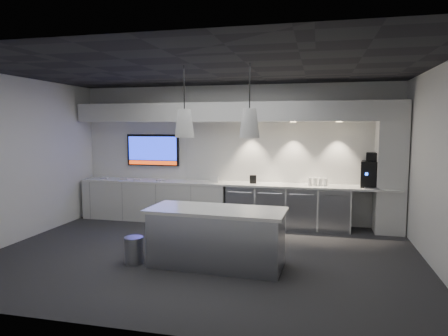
% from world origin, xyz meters
% --- Properties ---
extents(floor, '(7.00, 7.00, 0.00)m').
position_xyz_m(floor, '(0.00, 0.00, 0.00)').
color(floor, '#2B2B2D').
rests_on(floor, ground).
extents(ceiling, '(7.00, 7.00, 0.00)m').
position_xyz_m(ceiling, '(0.00, 0.00, 3.00)').
color(ceiling, black).
rests_on(ceiling, wall_back).
extents(wall_back, '(7.00, 0.00, 7.00)m').
position_xyz_m(wall_back, '(0.00, 2.50, 1.50)').
color(wall_back, white).
rests_on(wall_back, floor).
extents(wall_front, '(7.00, 0.00, 7.00)m').
position_xyz_m(wall_front, '(0.00, -2.50, 1.50)').
color(wall_front, white).
rests_on(wall_front, floor).
extents(wall_left, '(0.00, 7.00, 7.00)m').
position_xyz_m(wall_left, '(-3.50, 0.00, 1.50)').
color(wall_left, white).
rests_on(wall_left, floor).
extents(wall_right, '(0.00, 7.00, 7.00)m').
position_xyz_m(wall_right, '(3.50, 0.00, 1.50)').
color(wall_right, white).
rests_on(wall_right, floor).
extents(back_counter, '(6.80, 0.65, 0.04)m').
position_xyz_m(back_counter, '(0.00, 2.17, 0.88)').
color(back_counter, white).
rests_on(back_counter, left_base_cabinets).
extents(left_base_cabinets, '(3.30, 0.63, 0.86)m').
position_xyz_m(left_base_cabinets, '(-1.75, 2.17, 0.43)').
color(left_base_cabinets, silver).
rests_on(left_base_cabinets, floor).
extents(fridge_unit_a, '(0.60, 0.61, 0.85)m').
position_xyz_m(fridge_unit_a, '(0.25, 2.17, 0.42)').
color(fridge_unit_a, '#989AA0').
rests_on(fridge_unit_a, floor).
extents(fridge_unit_b, '(0.60, 0.61, 0.85)m').
position_xyz_m(fridge_unit_b, '(0.88, 2.17, 0.42)').
color(fridge_unit_b, '#989AA0').
rests_on(fridge_unit_b, floor).
extents(fridge_unit_c, '(0.60, 0.61, 0.85)m').
position_xyz_m(fridge_unit_c, '(1.51, 2.17, 0.42)').
color(fridge_unit_c, '#989AA0').
rests_on(fridge_unit_c, floor).
extents(fridge_unit_d, '(0.60, 0.61, 0.85)m').
position_xyz_m(fridge_unit_d, '(2.14, 2.17, 0.42)').
color(fridge_unit_d, '#989AA0').
rests_on(fridge_unit_d, floor).
extents(backsplash, '(4.60, 0.03, 1.30)m').
position_xyz_m(backsplash, '(1.20, 2.48, 1.55)').
color(backsplash, silver).
rests_on(backsplash, wall_back).
extents(soffit, '(6.90, 0.60, 0.40)m').
position_xyz_m(soffit, '(0.00, 2.20, 2.40)').
color(soffit, silver).
rests_on(soffit, wall_back).
extents(column, '(0.55, 0.55, 2.60)m').
position_xyz_m(column, '(3.20, 2.20, 1.30)').
color(column, silver).
rests_on(column, floor).
extents(wall_tv, '(1.25, 0.07, 0.72)m').
position_xyz_m(wall_tv, '(-1.90, 2.45, 1.56)').
color(wall_tv, black).
rests_on(wall_tv, wall_back).
extents(island, '(2.10, 0.97, 0.88)m').
position_xyz_m(island, '(0.34, -0.41, 0.44)').
color(island, '#989AA0').
rests_on(island, floor).
extents(bin, '(0.31, 0.31, 0.41)m').
position_xyz_m(bin, '(-0.92, -0.61, 0.21)').
color(bin, '#989AA0').
rests_on(bin, floor).
extents(coffee_machine, '(0.44, 0.59, 0.69)m').
position_xyz_m(coffee_machine, '(2.85, 2.20, 1.18)').
color(coffee_machine, black).
rests_on(coffee_machine, back_counter).
extents(sign_black, '(0.14, 0.05, 0.18)m').
position_xyz_m(sign_black, '(0.48, 2.15, 0.99)').
color(sign_black, black).
rests_on(sign_black, back_counter).
extents(sign_white, '(0.18, 0.05, 0.14)m').
position_xyz_m(sign_white, '(-0.35, 2.10, 0.97)').
color(sign_white, white).
rests_on(sign_white, back_counter).
extents(cup_cluster, '(0.39, 0.18, 0.16)m').
position_xyz_m(cup_cluster, '(1.82, 2.18, 0.98)').
color(cup_cluster, white).
rests_on(cup_cluster, back_counter).
extents(tray_a, '(0.19, 0.19, 0.02)m').
position_xyz_m(tray_a, '(-2.99, 2.15, 0.91)').
color(tray_a, '#BDBDBD').
rests_on(tray_a, back_counter).
extents(tray_b, '(0.20, 0.20, 0.02)m').
position_xyz_m(tray_b, '(-2.48, 2.12, 0.91)').
color(tray_b, '#BDBDBD').
rests_on(tray_b, back_counter).
extents(tray_c, '(0.20, 0.20, 0.02)m').
position_xyz_m(tray_c, '(-2.16, 2.12, 0.91)').
color(tray_c, '#BDBDBD').
rests_on(tray_c, back_counter).
extents(tray_d, '(0.20, 0.20, 0.02)m').
position_xyz_m(tray_d, '(-1.59, 2.12, 0.91)').
color(tray_d, '#BDBDBD').
rests_on(tray_d, back_counter).
extents(pendant_left, '(0.29, 0.29, 1.12)m').
position_xyz_m(pendant_left, '(-0.15, -0.41, 2.15)').
color(pendant_left, silver).
rests_on(pendant_left, ceiling).
extents(pendant_right, '(0.29, 0.29, 1.12)m').
position_xyz_m(pendant_right, '(0.84, -0.41, 2.15)').
color(pendant_right, silver).
rests_on(pendant_right, ceiling).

